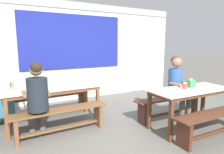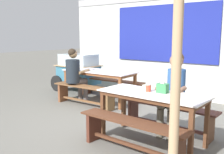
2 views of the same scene
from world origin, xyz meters
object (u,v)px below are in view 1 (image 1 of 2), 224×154
at_px(bench_far_front, 61,117).
at_px(bench_near_front, 215,121).
at_px(person_left_back_turned, 37,95).
at_px(soup_bowl, 42,88).
at_px(condiment_jar, 185,86).
at_px(tissue_box, 191,84).
at_px(person_right_near_table, 177,83).
at_px(dining_table_far, 52,91).
at_px(bench_near_back, 169,104).
at_px(dining_table_near, 190,93).
at_px(bench_far_back, 47,102).

xyz_separation_m(bench_far_front, bench_near_front, (2.19, -1.42, -0.00)).
xyz_separation_m(person_left_back_turned, soup_bowl, (0.15, 0.39, 0.03)).
bearing_deg(soup_bowl, condiment_jar, -28.83).
bearing_deg(tissue_box, person_right_near_table, 85.47).
relative_size(bench_far_front, condiment_jar, 14.56).
height_order(dining_table_far, bench_near_front, dining_table_far).
distance_m(bench_far_front, person_left_back_turned, 0.56).
height_order(bench_near_back, person_right_near_table, person_right_near_table).
xyz_separation_m(dining_table_near, bench_far_front, (-2.21, 0.89, -0.36)).
relative_size(dining_table_far, condiment_jar, 15.77).
distance_m(person_left_back_turned, condiment_jar, 2.62).
relative_size(bench_near_front, person_left_back_turned, 1.27).
relative_size(bench_near_back, soup_bowl, 13.10).
xyz_separation_m(dining_table_near, bench_near_front, (-0.02, -0.53, -0.36)).
bearing_deg(soup_bowl, bench_near_back, -18.27).
bearing_deg(bench_near_front, bench_far_back, 131.75).
bearing_deg(dining_table_far, bench_far_front, -88.84).
distance_m(bench_far_back, bench_near_back, 2.66).
bearing_deg(dining_table_near, dining_table_far, 147.41).
bearing_deg(bench_far_front, dining_table_near, -21.94).
bearing_deg(bench_far_back, bench_near_front, -48.25).
height_order(tissue_box, soup_bowl, tissue_box).
distance_m(dining_table_near, person_left_back_turned, 2.73).
distance_m(person_right_near_table, soup_bowl, 2.71).
bearing_deg(person_right_near_table, condiment_jar, -121.24).
xyz_separation_m(dining_table_far, person_right_near_table, (2.36, -0.96, 0.09)).
distance_m(person_right_near_table, person_left_back_turned, 2.75).
bearing_deg(bench_far_back, condiment_jar, -41.60).
distance_m(bench_far_back, bench_far_front, 1.06).
xyz_separation_m(bench_far_front, tissue_box, (2.32, -0.79, 0.51)).
bearing_deg(condiment_jar, bench_near_back, 75.82).
bearing_deg(soup_bowl, bench_far_back, 72.49).
bearing_deg(bench_near_back, person_right_near_table, -30.90).
relative_size(dining_table_far, dining_table_near, 1.11).
xyz_separation_m(bench_far_back, person_left_back_turned, (-0.34, -1.00, 0.42)).
relative_size(bench_near_front, tissue_box, 10.16).
height_order(bench_far_back, bench_near_front, same).
bearing_deg(bench_near_front, dining_table_near, 87.85).
relative_size(dining_table_far, bench_far_back, 1.00).
bearing_deg(bench_near_back, bench_far_back, 147.76).
distance_m(bench_near_back, soup_bowl, 2.61).
bearing_deg(person_left_back_turned, condiment_jar, -19.79).
bearing_deg(soup_bowl, person_right_near_table, -18.93).
bearing_deg(tissue_box, soup_bowl, 154.08).
height_order(dining_table_far, soup_bowl, soup_bowl).
distance_m(bench_near_back, bench_near_front, 1.06).
bearing_deg(soup_bowl, dining_table_near, -28.85).
distance_m(tissue_box, soup_bowl, 2.82).
bearing_deg(bench_far_front, bench_far_back, 91.16).
bearing_deg(tissue_box, bench_near_front, -102.02).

